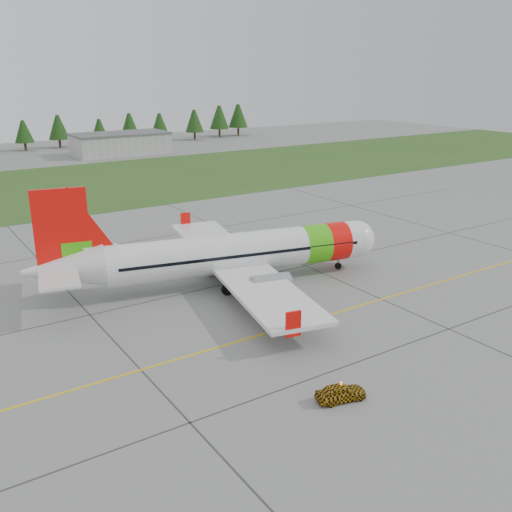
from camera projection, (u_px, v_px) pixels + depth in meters
ground at (364, 360)px, 44.00m from camera, size 320.00×320.00×0.00m
aircraft at (232, 254)px, 58.88m from camera, size 36.66×34.37×11.23m
follow_me_car at (342, 377)px, 38.12m from camera, size 1.49×1.65×3.50m
grass_strip at (64, 186)px, 109.07m from camera, size 320.00×50.00×0.03m
taxi_guideline at (300, 323)px, 50.35m from camera, size 120.00×0.25×0.02m
hangar_east at (121, 144)px, 149.90m from camera, size 24.00×12.00×5.20m
treeline at (3, 134)px, 151.96m from camera, size 160.00×8.00×10.00m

